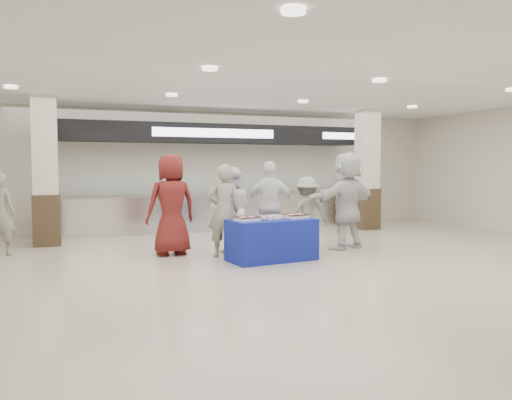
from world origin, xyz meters
name	(u,v)px	position (x,y,z in m)	size (l,w,h in m)	color
ground	(299,270)	(0.00, 0.00, 0.00)	(14.00, 14.00, 0.00)	beige
serving_line	(212,187)	(0.00, 5.40, 1.16)	(8.70, 0.85, 2.80)	silver
column_left	(46,174)	(-4.00, 4.20, 1.53)	(0.55, 0.55, 3.20)	#352718
column_right	(367,173)	(4.00, 4.20, 1.53)	(0.55, 0.55, 3.20)	#352718
display_table	(272,240)	(-0.11, 0.94, 0.38)	(1.55, 0.78, 0.75)	#162499
sheet_cake_left	(247,218)	(-0.60, 0.89, 0.79)	(0.45, 0.39, 0.09)	white
sheet_cake_right	(295,216)	(0.38, 0.97, 0.80)	(0.51, 0.45, 0.09)	white
cupcake_tray	(273,217)	(-0.09, 0.92, 0.78)	(0.48, 0.41, 0.07)	silver
civilian_maroon	(171,204)	(-1.70, 2.13, 0.98)	(0.95, 0.62, 1.95)	maroon
soldier_a	(224,211)	(-0.82, 1.58, 0.87)	(0.64, 0.42, 1.74)	gray
chef_tall	(231,210)	(-0.54, 2.02, 0.84)	(0.82, 0.64, 1.68)	white
chef_short	(271,206)	(0.30, 1.99, 0.91)	(1.06, 0.44, 1.81)	white
soldier_b	(307,213)	(1.04, 1.83, 0.74)	(0.96, 0.55, 1.49)	gray
civilian_white	(347,200)	(1.83, 1.58, 1.00)	(1.86, 0.59, 2.00)	silver
soldier_bg	(0,214)	(-4.78, 3.21, 0.80)	(0.59, 0.39, 1.61)	gray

